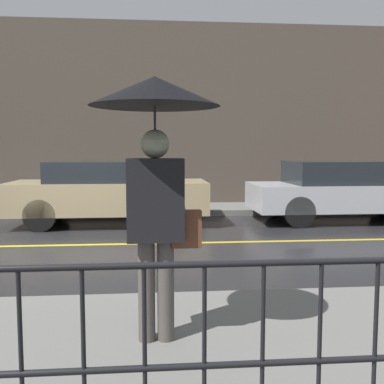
# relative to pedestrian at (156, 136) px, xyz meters

# --- Properties ---
(ground_plane) EXTENTS (80.00, 80.00, 0.00)m
(ground_plane) POSITION_rel_pedestrian_xyz_m (-1.62, 4.54, -1.81)
(ground_plane) COLOR #262628
(sidewalk_far) EXTENTS (28.00, 1.80, 0.15)m
(sidewalk_far) POSITION_rel_pedestrian_xyz_m (-1.62, 8.75, -1.74)
(sidewalk_far) COLOR slate
(sidewalk_far) RESTS_ON ground_plane
(lane_marking) EXTENTS (25.20, 0.12, 0.01)m
(lane_marking) POSITION_rel_pedestrian_xyz_m (-1.62, 4.54, -1.81)
(lane_marking) COLOR gold
(lane_marking) RESTS_ON ground_plane
(building_storefront) EXTENTS (28.00, 0.30, 5.40)m
(building_storefront) POSITION_rel_pedestrian_xyz_m (-1.62, 9.80, 0.89)
(building_storefront) COLOR #4C4238
(building_storefront) RESTS_ON ground_plane
(pedestrian) EXTENTS (1.03, 1.03, 2.13)m
(pedestrian) POSITION_rel_pedestrian_xyz_m (0.00, 0.00, 0.00)
(pedestrian) COLOR #4C4742
(pedestrian) RESTS_ON sidewalk_near
(car_tan) EXTENTS (4.44, 1.75, 1.45)m
(car_tan) POSITION_rel_pedestrian_xyz_m (-1.05, 6.77, -1.06)
(car_tan) COLOR tan
(car_tan) RESTS_ON ground_plane
(car_silver) EXTENTS (4.51, 1.81, 1.45)m
(car_silver) POSITION_rel_pedestrian_xyz_m (4.55, 6.77, -1.07)
(car_silver) COLOR #B2B5BA
(car_silver) RESTS_ON ground_plane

